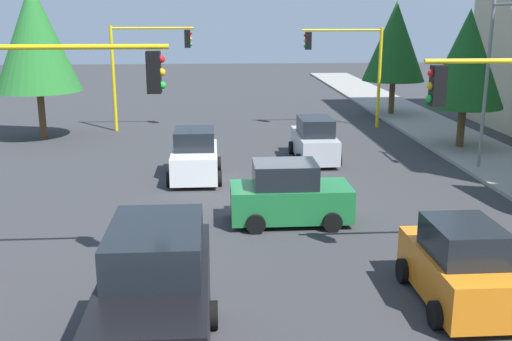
{
  "coord_description": "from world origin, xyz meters",
  "views": [
    {
      "loc": [
        20.12,
        -2.01,
        6.5
      ],
      "look_at": [
        -0.02,
        -0.57,
        1.2
      ],
      "focal_mm": 42.37,
      "sensor_mm": 36.0,
      "label": 1
    }
  ],
  "objects": [
    {
      "name": "tree_roadside_mid",
      "position": [
        -8.0,
        10.0,
        4.38
      ],
      "size": [
        3.67,
        3.67,
        6.69
      ],
      "color": "brown",
      "rests_on": "ground"
    },
    {
      "name": "tree_roadside_far",
      "position": [
        -18.0,
        9.5,
        4.72
      ],
      "size": [
        3.95,
        3.95,
        7.2
      ],
      "color": "brown",
      "rests_on": "ground"
    },
    {
      "name": "street_lamp_curbside",
      "position": [
        -3.61,
        9.2,
        4.35
      ],
      "size": [
        2.15,
        0.28,
        7.0
      ],
      "color": "slate",
      "rests_on": "ground"
    },
    {
      "name": "delivery_van_black",
      "position": [
        9.97,
        -3.1,
        1.28
      ],
      "size": [
        4.8,
        2.22,
        2.77
      ],
      "color": "black",
      "rests_on": "ground"
    },
    {
      "name": "car_silver",
      "position": [
        -6.25,
        2.51,
        0.9
      ],
      "size": [
        4.11,
        1.94,
        1.98
      ],
      "color": "#B2B5BA",
      "rests_on": "ground"
    },
    {
      "name": "sidewalk_kerb",
      "position": [
        -5.0,
        10.5,
        0.07
      ],
      "size": [
        80.0,
        4.0,
        0.15
      ],
      "primitive_type": "cube",
      "color": "gray",
      "rests_on": "ground"
    },
    {
      "name": "car_green",
      "position": [
        2.0,
        0.34,
        0.9
      ],
      "size": [
        2.1,
        3.79,
        1.98
      ],
      "color": "#1E7238",
      "rests_on": "ground"
    },
    {
      "name": "ground_plane",
      "position": [
        0.0,
        0.0,
        0.0
      ],
      "size": [
        120.0,
        120.0,
        0.0
      ],
      "primitive_type": "plane",
      "color": "#353538"
    },
    {
      "name": "car_orange",
      "position": [
        7.76,
        3.5,
        0.9
      ],
      "size": [
        3.66,
        1.99,
        1.98
      ],
      "color": "orange",
      "rests_on": "ground"
    },
    {
      "name": "car_white",
      "position": [
        -3.56,
        -2.79,
        0.9
      ],
      "size": [
        3.78,
        2.11,
        1.98
      ],
      "color": "white",
      "rests_on": "ground"
    },
    {
      "name": "traffic_signal_near_right",
      "position": [
        6.0,
        -5.73,
        4.16
      ],
      "size": [
        0.36,
        4.59,
        5.89
      ],
      "color": "yellow",
      "rests_on": "ground"
    },
    {
      "name": "tree_opposite_side",
      "position": [
        -12.0,
        -11.0,
        5.26
      ],
      "size": [
        4.38,
        4.38,
        8.01
      ],
      "color": "brown",
      "rests_on": "ground"
    },
    {
      "name": "traffic_signal_far_left",
      "position": [
        -14.0,
        5.7,
        4.03
      ],
      "size": [
        0.36,
        4.59,
        5.69
      ],
      "color": "yellow",
      "rests_on": "ground"
    },
    {
      "name": "traffic_signal_far_right",
      "position": [
        -14.0,
        -5.72,
        4.11
      ],
      "size": [
        0.36,
        4.59,
        5.82
      ],
      "color": "yellow",
      "rests_on": "ground"
    }
  ]
}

